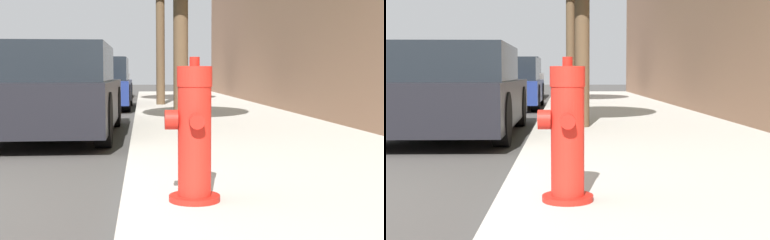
# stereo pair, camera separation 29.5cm
# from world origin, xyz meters

# --- Properties ---
(sidewalk_slab) EXTENTS (3.17, 40.00, 0.13)m
(sidewalk_slab) POSITION_xyz_m (3.71, 0.00, 0.07)
(sidewalk_slab) COLOR #B7B2A8
(sidewalk_slab) RESTS_ON ground_plane
(fire_hydrant) EXTENTS (0.34, 0.34, 0.89)m
(fire_hydrant) POSITION_xyz_m (2.58, -0.02, 0.54)
(fire_hydrant) COLOR red
(fire_hydrant) RESTS_ON sidewalk_slab
(parked_car_near) EXTENTS (1.86, 4.27, 1.33)m
(parked_car_near) POSITION_xyz_m (0.96, 4.66, 0.65)
(parked_car_near) COLOR black
(parked_car_near) RESTS_ON ground_plane
(parked_car_mid) EXTENTS (1.87, 3.90, 1.32)m
(parked_car_mid) POSITION_xyz_m (1.05, 10.74, 0.64)
(parked_car_mid) COLOR navy
(parked_car_mid) RESTS_ON ground_plane
(parked_car_far) EXTENTS (1.81, 4.47, 1.50)m
(parked_car_far) POSITION_xyz_m (0.87, 16.67, 0.72)
(parked_car_far) COLOR #B7B7BC
(parked_car_far) RESTS_ON ground_plane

